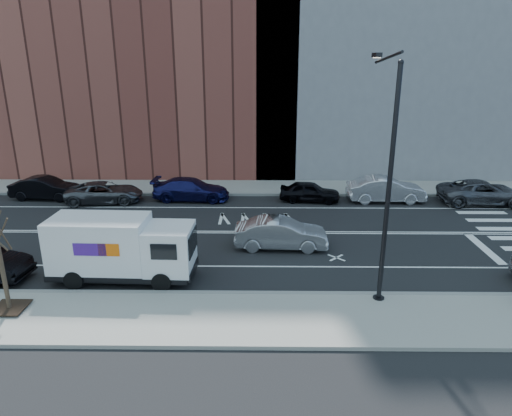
{
  "coord_description": "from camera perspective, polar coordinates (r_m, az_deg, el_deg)",
  "views": [
    {
      "loc": [
        2.39,
        -23.28,
        9.1
      ],
      "look_at": [
        2.11,
        0.01,
        1.4
      ],
      "focal_mm": 32.0,
      "sensor_mm": 36.0,
      "label": 1
    }
  ],
  "objects": [
    {
      "name": "ground",
      "position": [
        25.11,
        -4.83,
        -3.03
      ],
      "size": [
        120.0,
        120.0,
        0.0
      ],
      "primitive_type": "plane",
      "color": "black",
      "rests_on": "ground"
    },
    {
      "name": "sidewalk_near",
      "position": [
        17.23,
        -7.6,
        -13.48
      ],
      "size": [
        44.0,
        3.6,
        0.15
      ],
      "primitive_type": "cube",
      "color": "gray",
      "rests_on": "ground"
    },
    {
      "name": "sidewalk_far",
      "position": [
        33.41,
        -3.45,
        2.59
      ],
      "size": [
        44.0,
        3.6,
        0.15
      ],
      "primitive_type": "cube",
      "color": "gray",
      "rests_on": "ground"
    },
    {
      "name": "curb_near",
      "position": [
        18.76,
        -6.84,
        -10.57
      ],
      "size": [
        44.0,
        0.25,
        0.17
      ],
      "primitive_type": "cube",
      "color": "gray",
      "rests_on": "ground"
    },
    {
      "name": "curb_far",
      "position": [
        31.68,
        -3.67,
        1.72
      ],
      "size": [
        44.0,
        0.25,
        0.17
      ],
      "primitive_type": "cube",
      "color": "gray",
      "rests_on": "ground"
    },
    {
      "name": "crosswalk",
      "position": [
        28.46,
        29.24,
        -2.78
      ],
      "size": [
        3.0,
        14.0,
        0.01
      ],
      "primitive_type": null,
      "color": "white",
      "rests_on": "ground"
    },
    {
      "name": "road_markings",
      "position": [
        25.11,
        -4.83,
        -3.02
      ],
      "size": [
        40.0,
        8.6,
        0.01
      ],
      "primitive_type": null,
      "color": "white",
      "rests_on": "ground"
    },
    {
      "name": "bldg_brick",
      "position": [
        40.29,
        -15.24,
        20.4
      ],
      "size": [
        26.0,
        10.0,
        22.0
      ],
      "primitive_type": "cube",
      "color": "brown",
      "rests_on": "ground"
    },
    {
      "name": "bldg_concrete",
      "position": [
        40.24,
        15.81,
        23.23
      ],
      "size": [
        20.0,
        10.0,
        26.0
      ],
      "primitive_type": "cube",
      "color": "slate",
      "rests_on": "ground"
    },
    {
      "name": "streetlight",
      "position": [
        17.47,
        16.01,
        4.27
      ],
      "size": [
        0.44,
        4.02,
        9.34
      ],
      "color": "black",
      "rests_on": "ground"
    },
    {
      "name": "street_tree",
      "position": [
        19.19,
        -28.98,
        -7.66
      ],
      "size": [
        1.2,
        1.2,
        3.75
      ],
      "color": "black",
      "rests_on": "ground"
    },
    {
      "name": "fedex_van",
      "position": [
        20.15,
        -16.52,
        -4.8
      ],
      "size": [
        6.16,
        2.34,
        2.78
      ],
      "rotation": [
        0.0,
        0.0,
        -0.03
      ],
      "color": "black",
      "rests_on": "ground"
    },
    {
      "name": "far_parked_b",
      "position": [
        33.79,
        -24.8,
        2.27
      ],
      "size": [
        4.67,
        1.95,
        1.5
      ],
      "primitive_type": "imported",
      "rotation": [
        0.0,
        0.0,
        1.49
      ],
      "color": "black",
      "rests_on": "ground"
    },
    {
      "name": "far_parked_c",
      "position": [
        31.58,
        -18.43,
        1.87
      ],
      "size": [
        5.13,
        2.85,
        1.36
      ],
      "primitive_type": "imported",
      "rotation": [
        0.0,
        0.0,
        1.7
      ],
      "color": "#4B4D53",
      "rests_on": "ground"
    },
    {
      "name": "far_parked_d",
      "position": [
        30.78,
        -8.12,
        2.34
      ],
      "size": [
        5.18,
        2.31,
        1.47
      ],
      "primitive_type": "imported",
      "rotation": [
        0.0,
        0.0,
        1.52
      ],
      "color": "#16164D",
      "rests_on": "ground"
    },
    {
      "name": "far_parked_e",
      "position": [
        30.38,
        6.73,
        2.05
      ],
      "size": [
        4.1,
        2.03,
        1.34
      ],
      "primitive_type": "imported",
      "rotation": [
        0.0,
        0.0,
        1.45
      ],
      "color": "black",
      "rests_on": "ground"
    },
    {
      "name": "far_parked_f",
      "position": [
        31.3,
        15.91,
        2.25
      ],
      "size": [
        5.04,
        1.81,
        1.65
      ],
      "primitive_type": "imported",
      "rotation": [
        0.0,
        0.0,
        1.58
      ],
      "color": "silver",
      "rests_on": "ground"
    },
    {
      "name": "far_parked_g",
      "position": [
        33.16,
        26.43,
        1.77
      ],
      "size": [
        5.52,
        2.62,
        1.52
      ],
      "primitive_type": "imported",
      "rotation": [
        0.0,
        0.0,
        1.55
      ],
      "color": "#494A50",
      "rests_on": "ground"
    },
    {
      "name": "driving_sedan",
      "position": [
        22.8,
        3.14,
        -3.2
      ],
      "size": [
        4.66,
        1.77,
        1.52
      ],
      "primitive_type": "imported",
      "rotation": [
        0.0,
        0.0,
        1.54
      ],
      "color": "#A9A9AE",
      "rests_on": "ground"
    }
  ]
}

